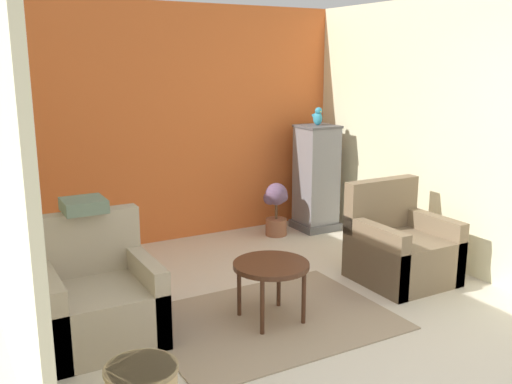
{
  "coord_description": "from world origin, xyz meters",
  "views": [
    {
      "loc": [
        -2.41,
        -2.41,
        2.1
      ],
      "look_at": [
        0.0,
        1.88,
        0.95
      ],
      "focal_mm": 40.0,
      "sensor_mm": 36.0,
      "label": 1
    }
  ],
  "objects": [
    {
      "name": "wall_back_accent",
      "position": [
        0.0,
        3.79,
        1.36
      ],
      "size": [
        4.25,
        0.06,
        2.73
      ],
      "color": "orange",
      "rests_on": "ground_plane"
    },
    {
      "name": "wall_right",
      "position": [
        2.1,
        1.88,
        1.36
      ],
      "size": [
        0.06,
        3.76,
        2.73
      ],
      "color": "beige",
      "rests_on": "ground_plane"
    },
    {
      "name": "area_rug",
      "position": [
        -0.17,
        1.32,
        0.01
      ],
      "size": [
        1.93,
        1.45,
        0.01
      ],
      "color": "gray",
      "rests_on": "ground_plane"
    },
    {
      "name": "coffee_table",
      "position": [
        -0.17,
        1.32,
        0.45
      ],
      "size": [
        0.62,
        0.62,
        0.5
      ],
      "color": "#472819",
      "rests_on": "ground_plane"
    },
    {
      "name": "armchair_left",
      "position": [
        -1.48,
        1.68,
        0.3
      ],
      "size": [
        0.83,
        0.81,
        0.95
      ],
      "color": "tan",
      "rests_on": "ground_plane"
    },
    {
      "name": "armchair_right",
      "position": [
        1.37,
        1.48,
        0.3
      ],
      "size": [
        0.83,
        0.81,
        0.95
      ],
      "color": "#7A664C",
      "rests_on": "ground_plane"
    },
    {
      "name": "birdcage",
      "position": [
        1.66,
        3.31,
        0.65
      ],
      "size": [
        0.49,
        0.49,
        1.32
      ],
      "color": "#555559",
      "rests_on": "ground_plane"
    },
    {
      "name": "parrot",
      "position": [
        1.66,
        3.31,
        1.42
      ],
      "size": [
        0.1,
        0.19,
        0.22
      ],
      "color": "teal",
      "rests_on": "birdcage"
    },
    {
      "name": "potted_plant",
      "position": [
        1.08,
        3.3,
        0.37
      ],
      "size": [
        0.3,
        0.27,
        0.65
      ],
      "color": "brown",
      "rests_on": "ground_plane"
    },
    {
      "name": "throw_pillow",
      "position": [
        -1.48,
        1.98,
        1.0
      ],
      "size": [
        0.32,
        0.32,
        0.1
      ],
      "color": "slate",
      "rests_on": "armchair_left"
    }
  ]
}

